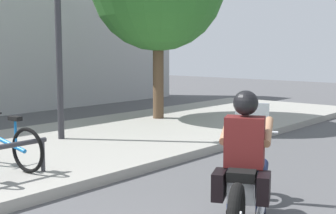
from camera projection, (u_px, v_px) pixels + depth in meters
motorcycle at (246, 180)px, 5.01m from camera, size 2.01×1.06×1.23m
rider at (245, 148)px, 4.89m from camera, size 0.76×0.70×1.44m
bicycle_4 at (5, 144)px, 6.67m from camera, size 0.48×1.60×0.77m
street_lamp at (58, 11)px, 8.66m from camera, size 0.28×0.28×4.24m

